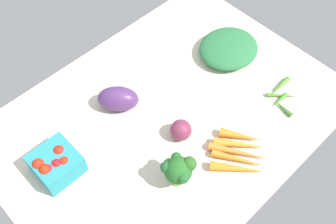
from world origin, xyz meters
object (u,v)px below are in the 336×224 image
okra_pile (281,95)px  leafy_greens_clump (229,48)px  red_onion_near_basket (181,130)px  carrot_bunch (239,152)px  eggplant (118,99)px  berry_basket (56,164)px  broccoli_head (178,170)px

okra_pile → leafy_greens_clump: size_ratio=0.61×
red_onion_near_basket → carrot_bunch: bearing=-64.8°
eggplant → okra_pile: size_ratio=1.00×
leafy_greens_clump → carrot_bunch: bearing=-133.9°
carrot_bunch → eggplant: eggplant is taller
berry_basket → carrot_bunch: bearing=-38.4°
okra_pile → leafy_greens_clump: bearing=86.2°
berry_basket → leafy_greens_clump: bearing=-3.2°
eggplant → okra_pile: bearing=6.9°
broccoli_head → leafy_greens_clump: 50.45cm
broccoli_head → eggplant: size_ratio=0.85×
eggplant → carrot_bunch: bearing=-23.2°
eggplant → berry_basket: bearing=-122.8°
carrot_bunch → leafy_greens_clump: 38.98cm
carrot_bunch → eggplant: bearing=110.5°
broccoli_head → carrot_bunch: 20.20cm
broccoli_head → okra_pile: size_ratio=0.85×
broccoli_head → berry_basket: size_ratio=0.90×
red_onion_near_basket → leafy_greens_clump: bearing=19.1°
okra_pile → red_onion_near_basket: bearing=160.8°
red_onion_near_basket → okra_pile: size_ratio=0.50×
red_onion_near_basket → broccoli_head: size_ratio=0.59×
carrot_bunch → leafy_greens_clump: size_ratio=0.94×
red_onion_near_basket → carrot_bunch: size_ratio=0.33×
carrot_bunch → berry_basket: bearing=141.6°
eggplant → berry_basket: 26.87cm
red_onion_near_basket → eggplant: bearing=106.6°
berry_basket → okra_pile: berry_basket is taller
red_onion_near_basket → carrot_bunch: red_onion_near_basket is taller
berry_basket → eggplant: bearing=10.9°
red_onion_near_basket → eggplant: eggplant is taller
carrot_bunch → okra_pile: carrot_bunch is taller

